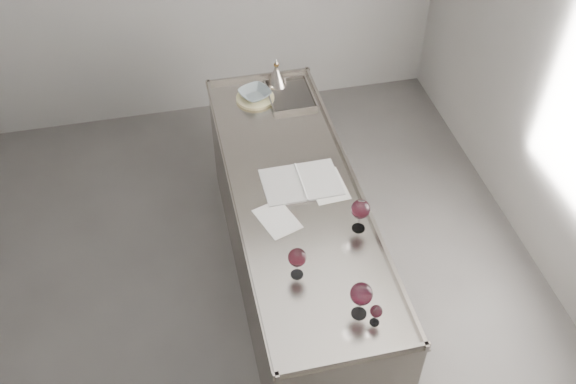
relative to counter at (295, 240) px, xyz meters
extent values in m
cube|color=#504D4B|center=(-0.50, -0.30, -0.48)|extent=(4.50, 5.00, 0.02)
cube|color=gray|center=(0.00, 0.00, -0.01)|extent=(0.75, 2.40, 0.92)
cube|color=gray|center=(0.00, 0.00, 0.46)|extent=(0.77, 2.42, 0.02)
cube|color=gray|center=(0.00, -1.19, 0.48)|extent=(0.77, 0.02, 0.03)
cube|color=gray|center=(0.00, 1.19, 0.48)|extent=(0.77, 0.02, 0.03)
cube|color=gray|center=(-0.37, 0.00, 0.48)|extent=(0.02, 2.42, 0.03)
cube|color=gray|center=(0.36, 0.00, 0.48)|extent=(0.02, 2.42, 0.03)
cube|color=#595654|center=(0.17, 0.92, 0.46)|extent=(0.30, 0.38, 0.01)
cylinder|color=white|center=(-0.14, -0.63, 0.47)|extent=(0.07, 0.07, 0.00)
cylinder|color=white|center=(-0.14, -0.63, 0.52)|extent=(0.01, 0.01, 0.09)
ellipsoid|color=white|center=(-0.14, -0.63, 0.61)|extent=(0.10, 0.10, 0.10)
cylinder|color=#380710|center=(-0.14, -0.63, 0.59)|extent=(0.07, 0.07, 0.02)
cylinder|color=white|center=(0.11, -0.94, 0.47)|extent=(0.08, 0.08, 0.00)
cylinder|color=white|center=(0.11, -0.94, 0.53)|extent=(0.01, 0.01, 0.11)
ellipsoid|color=white|center=(0.11, -0.94, 0.63)|extent=(0.11, 0.11, 0.12)
cylinder|color=#3B0815|center=(0.11, -0.94, 0.60)|extent=(0.08, 0.08, 0.03)
cylinder|color=white|center=(0.27, -0.39, 0.47)|extent=(0.08, 0.08, 0.00)
cylinder|color=white|center=(0.27, -0.39, 0.52)|extent=(0.01, 0.01, 0.10)
ellipsoid|color=white|center=(0.27, -0.39, 0.62)|extent=(0.11, 0.11, 0.11)
cylinder|color=#340710|center=(0.27, -0.39, 0.60)|extent=(0.08, 0.08, 0.02)
cylinder|color=white|center=(0.17, -1.01, 0.47)|extent=(0.05, 0.05, 0.00)
cylinder|color=white|center=(0.17, -1.01, 0.50)|extent=(0.01, 0.01, 0.06)
ellipsoid|color=white|center=(0.17, -1.01, 0.56)|extent=(0.06, 0.06, 0.07)
cylinder|color=#3A0712|center=(0.17, -1.01, 0.55)|extent=(0.04, 0.04, 0.01)
cube|color=silver|center=(-0.07, 0.04, 0.47)|extent=(0.23, 0.33, 0.01)
cube|color=silver|center=(0.16, 0.05, 0.47)|extent=(0.23, 0.33, 0.01)
cylinder|color=white|center=(0.05, 0.04, 0.48)|extent=(0.02, 0.32, 0.01)
cube|color=silver|center=(0.20, -0.02, 0.47)|extent=(0.22, 0.30, 0.00)
cube|color=white|center=(-0.16, -0.22, 0.47)|extent=(0.27, 0.32, 0.00)
cylinder|color=beige|center=(-0.07, 0.94, 0.48)|extent=(0.35, 0.35, 0.02)
imported|color=gray|center=(-0.07, 0.94, 0.51)|extent=(0.28, 0.28, 0.05)
cone|color=#B0A59C|center=(0.11, 1.08, 0.53)|extent=(0.15, 0.15, 0.13)
cylinder|color=#B0A59C|center=(0.11, 1.08, 0.61)|extent=(0.03, 0.03, 0.03)
cylinder|color=olive|center=(0.11, 1.08, 0.64)|extent=(0.04, 0.04, 0.02)
cone|color=#B0A59C|center=(0.11, 1.08, 0.67)|extent=(0.03, 0.03, 0.04)
camera|label=1|loc=(-0.65, -2.67, 3.15)|focal=40.00mm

